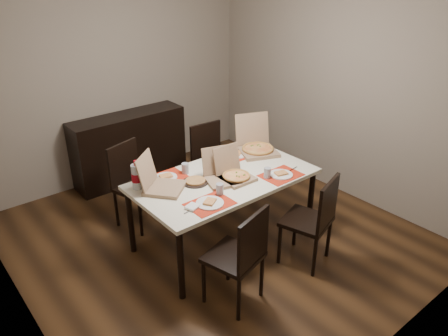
# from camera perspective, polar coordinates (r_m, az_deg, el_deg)

# --- Properties ---
(ground) EXTENTS (3.80, 4.00, 0.02)m
(ground) POSITION_cam_1_polar(r_m,az_deg,el_deg) (4.79, -1.40, -8.89)
(ground) COLOR #422814
(ground) RESTS_ON ground
(room_walls) EXTENTS (3.84, 4.02, 2.62)m
(room_walls) POSITION_cam_1_polar(r_m,az_deg,el_deg) (4.39, -5.23, 12.82)
(room_walls) COLOR gray
(room_walls) RESTS_ON ground
(sideboard) EXTENTS (1.50, 0.40, 0.90)m
(sideboard) POSITION_cam_1_polar(r_m,az_deg,el_deg) (5.90, -12.21, 2.68)
(sideboard) COLOR black
(sideboard) RESTS_ON ground
(dining_table) EXTENTS (1.80, 1.00, 0.75)m
(dining_table) POSITION_cam_1_polar(r_m,az_deg,el_deg) (4.36, 0.00, -1.97)
(dining_table) COLOR #EEE6C8
(dining_table) RESTS_ON ground
(chair_near_left) EXTENTS (0.51, 0.51, 0.93)m
(chair_near_left) POSITION_cam_1_polar(r_m,az_deg,el_deg) (3.67, 2.18, -11.17)
(chair_near_left) COLOR black
(chair_near_left) RESTS_ON ground
(chair_near_right) EXTENTS (0.53, 0.53, 0.93)m
(chair_near_right) POSITION_cam_1_polar(r_m,az_deg,el_deg) (4.21, 11.68, -6.38)
(chair_near_right) COLOR black
(chair_near_right) RESTS_ON ground
(chair_far_left) EXTENTS (0.53, 0.53, 0.93)m
(chair_far_left) POSITION_cam_1_polar(r_m,az_deg,el_deg) (4.87, -11.85, -1.67)
(chair_far_left) COLOR black
(chair_far_left) RESTS_ON ground
(chair_far_right) EXTENTS (0.45, 0.45, 0.93)m
(chair_far_right) POSITION_cam_1_polar(r_m,az_deg,el_deg) (5.29, -1.70, 1.25)
(chair_far_right) COLOR black
(chair_far_right) RESTS_ON ground
(setting_near_left) EXTENTS (0.48, 0.30, 0.11)m
(setting_near_left) POSITION_cam_1_polar(r_m,az_deg,el_deg) (3.89, -1.77, -4.20)
(setting_near_left) COLOR red
(setting_near_left) RESTS_ON dining_table
(setting_near_right) EXTENTS (0.47, 0.30, 0.11)m
(setting_near_right) POSITION_cam_1_polar(r_m,az_deg,el_deg) (4.37, 6.96, -0.79)
(setting_near_right) COLOR red
(setting_near_right) RESTS_ON dining_table
(setting_far_left) EXTENTS (0.49, 0.30, 0.11)m
(setting_far_left) POSITION_cam_1_polar(r_m,az_deg,el_deg) (4.35, -7.15, -0.95)
(setting_far_left) COLOR red
(setting_far_left) RESTS_ON dining_table
(setting_far_right) EXTENTS (0.48, 0.30, 0.11)m
(setting_far_right) POSITION_cam_1_polar(r_m,az_deg,el_deg) (4.77, 1.27, 1.79)
(setting_far_right) COLOR red
(setting_far_right) RESTS_ON dining_table
(napkin_loose) EXTENTS (0.16, 0.15, 0.02)m
(napkin_loose) POSITION_cam_1_polar(r_m,az_deg,el_deg) (4.29, 1.35, -1.31)
(napkin_loose) COLOR white
(napkin_loose) RESTS_ON dining_table
(pizza_box_center) EXTENTS (0.31, 0.34, 0.31)m
(pizza_box_center) POSITION_cam_1_polar(r_m,az_deg,el_deg) (4.28, 1.37, -0.77)
(pizza_box_center) COLOR #917053
(pizza_box_center) RESTS_ON dining_table
(pizza_box_right) EXTENTS (0.53, 0.55, 0.39)m
(pizza_box_right) POSITION_cam_1_polar(r_m,az_deg,el_deg) (4.88, 4.29, 2.78)
(pizza_box_right) COLOR #917053
(pizza_box_right) RESTS_ON dining_table
(pizza_box_left) EXTENTS (0.50, 0.50, 0.34)m
(pizza_box_left) POSITION_cam_1_polar(r_m,az_deg,el_deg) (4.12, -8.31, -2.04)
(pizza_box_left) COLOR #917053
(pizza_box_left) RESTS_ON dining_table
(pizza_box_extra) EXTENTS (0.39, 0.41, 0.31)m
(pizza_box_extra) POSITION_cam_1_polar(r_m,az_deg,el_deg) (4.24, -0.39, -0.94)
(pizza_box_extra) COLOR #917053
(pizza_box_extra) RESTS_ON dining_table
(faina_plate) EXTENTS (0.25, 0.25, 0.03)m
(faina_plate) POSITION_cam_1_polar(r_m,az_deg,el_deg) (4.23, -3.76, -1.77)
(faina_plate) COLOR black
(faina_plate) RESTS_ON dining_table
(dip_bowl) EXTENTS (0.16, 0.16, 0.03)m
(dip_bowl) POSITION_cam_1_polar(r_m,az_deg,el_deg) (4.52, -0.03, 0.30)
(dip_bowl) COLOR white
(dip_bowl) RESTS_ON dining_table
(soda_bottle) EXTENTS (0.10, 0.10, 0.29)m
(soda_bottle) POSITION_cam_1_polar(r_m,az_deg,el_deg) (4.15, -11.35, -1.12)
(soda_bottle) COLOR silver
(soda_bottle) RESTS_ON dining_table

